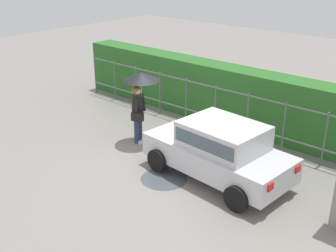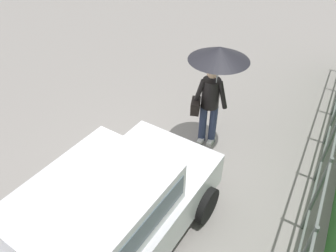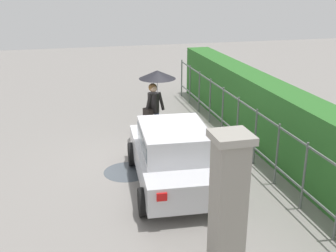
% 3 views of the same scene
% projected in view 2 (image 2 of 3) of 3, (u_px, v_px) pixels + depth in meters
% --- Properties ---
extents(ground_plane, '(40.00, 40.00, 0.00)m').
position_uv_depth(ground_plane, '(164.00, 177.00, 5.77)').
color(ground_plane, gray).
extents(car, '(3.84, 2.08, 1.48)m').
position_uv_depth(car, '(103.00, 219.00, 4.09)').
color(car, silver).
rests_on(car, ground).
extents(pedestrian, '(1.06, 1.06, 2.12)m').
position_uv_depth(pedestrian, '(215.00, 72.00, 5.52)').
color(pedestrian, '#2D3856').
rests_on(pedestrian, ground).
extents(fence_section, '(11.61, 0.05, 1.50)m').
position_uv_depth(fence_section, '(317.00, 193.00, 4.41)').
color(fence_section, '#59605B').
rests_on(fence_section, ground).
extents(puddle_near, '(1.17, 1.17, 0.00)m').
position_uv_depth(puddle_near, '(101.00, 185.00, 5.61)').
color(puddle_near, '#4C545B').
rests_on(puddle_near, ground).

